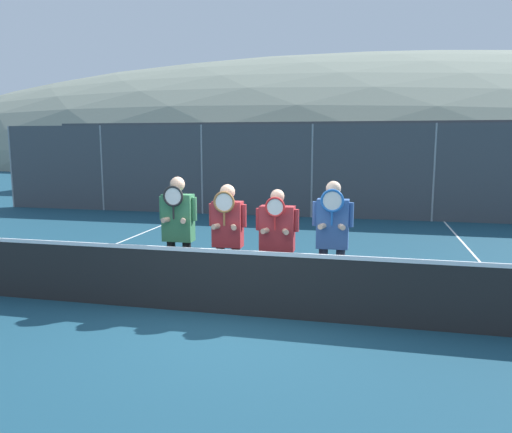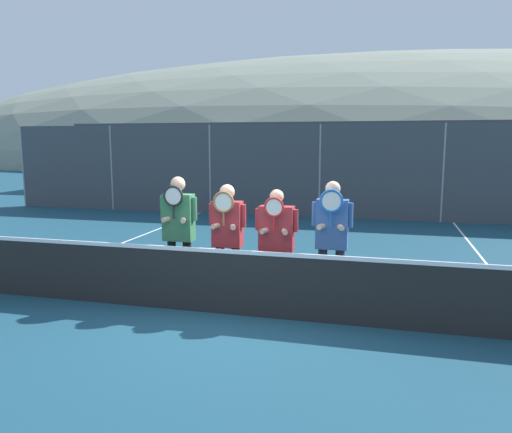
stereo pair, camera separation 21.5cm
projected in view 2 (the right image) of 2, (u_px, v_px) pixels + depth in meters
The scene contains 14 objects.
ground_plane at pixel (232, 315), 6.98m from camera, with size 120.00×120.00×0.00m, color navy.
hill_distant at pixel (370, 160), 62.41m from camera, with size 122.07×67.81×23.74m.
clubhouse_building at pixel (326, 157), 23.72m from camera, with size 23.44×5.50×3.20m.
fence_back at pixel (320, 171), 15.56m from camera, with size 21.86×0.06×2.92m.
tennis_net at pixel (232, 281), 6.90m from camera, with size 10.75×0.09×1.03m.
court_line_left_sideline at pixel (98, 252), 10.84m from camera, with size 0.05×16.00×0.01m, color white.
court_line_right_sideline at pixel (498, 277), 8.85m from camera, with size 0.05×16.00×0.01m, color white.
player_leftmost at pixel (179, 226), 7.57m from camera, with size 0.60×0.34×1.88m.
player_center_left at pixel (227, 233), 7.36m from camera, with size 0.57×0.34×1.78m.
player_center_right at pixel (276, 238), 7.20m from camera, with size 0.63×0.34×1.72m.
player_rightmost at pixel (332, 234), 7.06m from camera, with size 0.58×0.34×1.85m.
car_far_left at pixel (128, 179), 19.24m from camera, with size 4.07×2.02×1.86m.
car_left_of_center at pixel (257, 181), 18.48m from camera, with size 4.73×1.95×1.79m.
car_center at pixel (407, 186), 17.21m from camera, with size 4.60×1.98×1.69m.
Camera 2 is at (2.01, -6.39, 2.41)m, focal length 35.00 mm.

